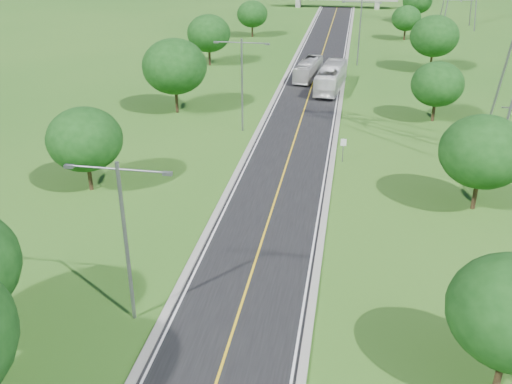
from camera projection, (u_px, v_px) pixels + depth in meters
ground at (309, 95)px, 75.29m from camera, size 260.00×260.00×0.00m
road at (313, 83)px, 80.59m from camera, size 8.00×150.00×0.06m
curb_left at (283, 81)px, 81.22m from camera, size 0.50×150.00×0.22m
curb_right at (343, 84)px, 79.90m from camera, size 0.50×150.00×0.22m
speed_limit_sign at (343, 146)px, 54.29m from camera, size 0.55×0.09×2.40m
streetlight_near_left at (125, 230)px, 31.12m from camera, size 5.90×0.25×10.00m
streetlight_mid_left at (242, 78)px, 60.34m from camera, size 5.90×0.25×10.00m
streetlight_far_right at (360, 27)px, 87.70m from camera, size 5.90×0.25×10.00m
tree_lb at (85, 139)px, 47.41m from camera, size 6.30×6.30×7.33m
tree_lc at (175, 66)px, 66.33m from camera, size 7.56×7.56×8.79m
tree_ld at (209, 33)px, 88.16m from camera, size 6.72×6.72×7.82m
tree_le at (252, 14)px, 109.30m from camera, size 5.88×5.88×6.84m
tree_rb at (483, 152)px, 44.08m from camera, size 6.72×6.72×7.82m
tree_rc at (437, 84)px, 63.98m from camera, size 5.88×5.88×6.84m
tree_rd at (434, 36)px, 84.52m from camera, size 7.14×7.14×8.30m
tree_re at (406, 18)px, 106.70m from camera, size 5.46×5.46×6.35m
tree_rf at (418, 1)px, 123.60m from camera, size 6.30×6.30×7.33m
bus_outbound at (331, 78)px, 76.82m from camera, size 3.91×12.08×3.30m
bus_inbound at (308, 69)px, 82.12m from camera, size 3.60×9.96×2.71m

